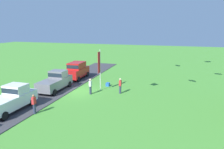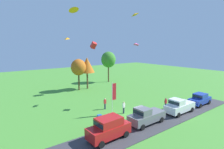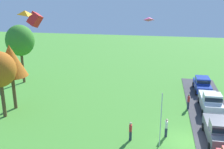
# 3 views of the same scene
# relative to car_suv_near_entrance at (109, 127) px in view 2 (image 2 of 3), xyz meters

# --- Properties ---
(ground_plane) EXTENTS (120.00, 120.00, 0.00)m
(ground_plane) POSITION_rel_car_suv_near_entrance_xyz_m (5.25, 2.52, -1.30)
(ground_plane) COLOR #478E33
(pavement_strip) EXTENTS (36.00, 4.40, 0.06)m
(pavement_strip) POSITION_rel_car_suv_near_entrance_xyz_m (5.25, -0.16, -1.27)
(pavement_strip) COLOR #38383D
(pavement_strip) RESTS_ON ground
(car_suv_near_entrance) EXTENTS (4.65, 2.16, 2.28)m
(car_suv_near_entrance) POSITION_rel_car_suv_near_entrance_xyz_m (0.00, 0.00, 0.00)
(car_suv_near_entrance) COLOR red
(car_suv_near_entrance) RESTS_ON ground
(car_pickup_far_end) EXTENTS (5.02, 2.08, 2.14)m
(car_pickup_far_end) POSITION_rel_car_suv_near_entrance_xyz_m (5.65, 0.13, -0.19)
(car_pickup_far_end) COLOR slate
(car_pickup_far_end) RESTS_ON ground
(car_pickup_mid_row) EXTENTS (5.00, 2.05, 2.14)m
(car_pickup_mid_row) POSITION_rel_car_suv_near_entrance_xyz_m (12.14, -0.24, -0.19)
(car_pickup_mid_row) COLOR white
(car_pickup_mid_row) RESTS_ON ground
(car_sedan_by_flagpole) EXTENTS (4.42, 2.00, 1.84)m
(car_sedan_by_flagpole) POSITION_rel_car_suv_near_entrance_xyz_m (18.19, -0.16, -0.25)
(car_sedan_by_flagpole) COLOR #1E389E
(car_sedan_by_flagpole) RESTS_ON ground
(person_watching_sky) EXTENTS (0.36, 0.24, 1.71)m
(person_watching_sky) POSITION_rel_car_suv_near_entrance_xyz_m (4.63, 7.46, -0.42)
(person_watching_sky) COLOR #2D334C
(person_watching_sky) RESTS_ON ground
(person_beside_suv) EXTENTS (0.36, 0.24, 1.71)m
(person_beside_suv) POSITION_rel_car_suv_near_entrance_xyz_m (5.80, 4.46, -0.42)
(person_beside_suv) COLOR #2D334C
(person_beside_suv) RESTS_ON ground
(person_on_lawn) EXTENTS (0.36, 0.24, 1.71)m
(person_on_lawn) POSITION_rel_car_suv_near_entrance_xyz_m (12.19, 2.05, -0.42)
(person_on_lawn) COLOR #2D334C
(person_on_lawn) RESTS_ON ground
(tree_far_right) EXTENTS (3.23, 3.23, 6.82)m
(tree_far_right) POSITION_rel_car_suv_near_entrance_xyz_m (6.78, 20.70, 3.71)
(tree_far_right) COLOR brown
(tree_far_right) RESTS_ON ground
(tree_right_of_center) EXTENTS (3.35, 3.35, 7.08)m
(tree_right_of_center) POSITION_rel_car_suv_near_entrance_xyz_m (8.89, 20.73, 4.06)
(tree_right_of_center) COLOR brown
(tree_right_of_center) RESTS_ON ground
(tree_lone_near) EXTENTS (3.86, 3.86, 8.15)m
(tree_lone_near) POSITION_rel_car_suv_near_entrance_xyz_m (17.31, 24.31, 4.70)
(tree_lone_near) COLOR brown
(tree_lone_near) RESTS_ON ground
(flag_banner) EXTENTS (0.71, 0.08, 4.70)m
(flag_banner) POSITION_rel_car_suv_near_entrance_xyz_m (4.39, 4.99, 1.68)
(flag_banner) COLOR silver
(flag_banner) RESTS_ON ground
(cooler_box) EXTENTS (0.56, 0.40, 0.40)m
(cooler_box) POSITION_rel_car_suv_near_entrance_xyz_m (2.18, 5.22, -1.10)
(cooler_box) COLOR blue
(cooler_box) RESTS_ON ground
(kite_box_over_trees) EXTENTS (1.27, 1.48, 1.67)m
(kite_box_over_trees) POSITION_rel_car_suv_near_entrance_xyz_m (8.72, 17.48, 8.41)
(kite_box_over_trees) COLOR red
(kite_diamond_high_left) EXTENTS (1.34, 1.34, 0.44)m
(kite_diamond_high_left) POSITION_rel_car_suv_near_entrance_xyz_m (2.05, 14.81, 9.53)
(kite_diamond_high_left) COLOR orange
(kite_diamond_near_flag) EXTENTS (1.52, 1.53, 0.70)m
(kite_diamond_near_flag) POSITION_rel_car_suv_near_entrance_xyz_m (12.11, 9.21, 13.68)
(kite_diamond_near_flag) COLOR orange
(kite_delta_high_right) EXTENTS (1.44, 1.47, 0.91)m
(kite_delta_high_right) POSITION_rel_car_suv_near_entrance_xyz_m (-0.01, 7.54, 12.83)
(kite_delta_high_right) COLOR orange
(kite_diamond_trailing_tail) EXTENTS (0.94, 0.93, 0.52)m
(kite_diamond_trailing_tail) POSITION_rel_car_suv_near_entrance_xyz_m (10.16, 6.58, 8.56)
(kite_diamond_trailing_tail) COLOR #EA4C9E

